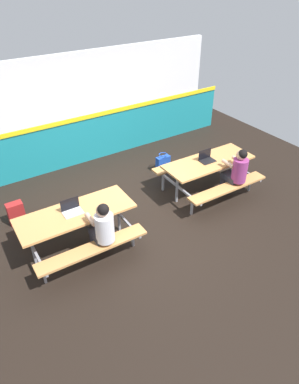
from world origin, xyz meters
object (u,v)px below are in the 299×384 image
object	(u,v)px
student_nearer	(103,227)
tote_bag_bright	(163,163)
backpack_dark	(16,213)
laptop_silver	(72,210)
picnic_table_left	(76,220)
picnic_table_right	(208,168)
laptop_dark	(207,159)
student_further	(236,170)

from	to	relation	value
student_nearer	tote_bag_bright	xyz separation A→B (m)	(2.52, 1.90, -0.51)
backpack_dark	laptop_silver	bearing A→B (deg)	-60.42
picnic_table_left	picnic_table_right	world-z (taller)	same
picnic_table_left	backpack_dark	world-z (taller)	picnic_table_left
student_nearer	backpack_dark	xyz separation A→B (m)	(-0.96, 1.83, -0.49)
backpack_dark	student_nearer	bearing A→B (deg)	-62.36
laptop_dark	tote_bag_bright	bearing A→B (deg)	101.66
backpack_dark	laptop_dark	bearing A→B (deg)	-16.72
student_nearer	picnic_table_right	bearing A→B (deg)	13.41
picnic_table_right	tote_bag_bright	distance (m)	1.32
student_nearer	tote_bag_bright	size ratio (longest dim) A/B	2.81
picnic_table_right	laptop_dark	xyz separation A→B (m)	(-0.03, 0.04, 0.21)
student_further	laptop_silver	xyz separation A→B (m)	(-3.30, 0.49, 0.08)
picnic_table_left	student_nearer	bearing A→B (deg)	-68.47
picnic_table_right	student_nearer	bearing A→B (deg)	-166.59
student_further	laptop_silver	world-z (taller)	student_further
picnic_table_right	laptop_silver	xyz separation A→B (m)	(-3.06, -0.07, 0.21)
laptop_dark	student_nearer	bearing A→B (deg)	-165.69
student_nearer	backpack_dark	distance (m)	2.12
picnic_table_right	student_further	xyz separation A→B (m)	(0.24, -0.56, 0.13)
laptop_dark	backpack_dark	world-z (taller)	laptop_dark
laptop_silver	laptop_dark	bearing A→B (deg)	2.02
student_nearer	laptop_silver	world-z (taller)	student_nearer
picnic_table_right	tote_bag_bright	xyz separation A→B (m)	(-0.28, 1.24, -0.38)
laptop_silver	tote_bag_bright	size ratio (longest dim) A/B	0.75
laptop_dark	tote_bag_bright	size ratio (longest dim) A/B	0.75
picnic_table_left	student_nearer	distance (m)	0.62
picnic_table_left	student_nearer	world-z (taller)	student_nearer
picnic_table_left	student_further	bearing A→B (deg)	-7.92
student_nearer	laptop_dark	world-z (taller)	student_nearer
picnic_table_left	picnic_table_right	size ratio (longest dim) A/B	1.00
picnic_table_right	student_nearer	xyz separation A→B (m)	(-2.80, -0.67, 0.13)
student_nearer	laptop_dark	bearing A→B (deg)	14.31
laptop_silver	laptop_dark	xyz separation A→B (m)	(3.03, 0.11, 0.00)
tote_bag_bright	backpack_dark	bearing A→B (deg)	-178.70
student_further	tote_bag_bright	world-z (taller)	student_further
picnic_table_left	laptop_silver	size ratio (longest dim) A/B	6.05
picnic_table_left	student_nearer	size ratio (longest dim) A/B	1.62
picnic_table_right	backpack_dark	distance (m)	3.95
picnic_table_left	picnic_table_right	bearing A→B (deg)	2.03
picnic_table_left	laptop_dark	size ratio (longest dim) A/B	6.05
student_further	picnic_table_left	bearing A→B (deg)	172.08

